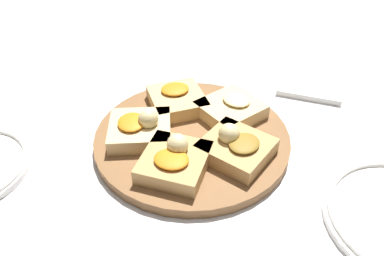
{
  "coord_description": "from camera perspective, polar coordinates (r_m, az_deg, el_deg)",
  "views": [
    {
      "loc": [
        -0.11,
        0.47,
        0.41
      ],
      "look_at": [
        0.0,
        0.0,
        0.03
      ],
      "focal_mm": 35.0,
      "sensor_mm": 36.0,
      "label": 1
    }
  ],
  "objects": [
    {
      "name": "focaccia_slice_2",
      "position": [
        0.66,
        5.96,
        2.92
      ],
      "size": [
        0.14,
        0.14,
        0.03
      ],
      "color": "#E5C689",
      "rests_on": "serving_board"
    },
    {
      "name": "focaccia_slice_4",
      "position": [
        0.62,
        -7.86,
        -0.02
      ],
      "size": [
        0.12,
        0.12,
        0.05
      ],
      "color": "#E5C689",
      "rests_on": "serving_board"
    },
    {
      "name": "ground_plane",
      "position": [
        0.64,
        -0.0,
        -2.11
      ],
      "size": [
        3.0,
        3.0,
        0.0
      ],
      "primitive_type": "plane",
      "color": "white"
    },
    {
      "name": "focaccia_slice_0",
      "position": [
        0.55,
        -2.64,
        -4.86
      ],
      "size": [
        0.1,
        0.11,
        0.05
      ],
      "color": "tan",
      "rests_on": "serving_board"
    },
    {
      "name": "focaccia_slice_3",
      "position": [
        0.68,
        -2.3,
        4.36
      ],
      "size": [
        0.13,
        0.13,
        0.03
      ],
      "color": "#DBB775",
      "rests_on": "serving_board"
    },
    {
      "name": "focaccia_slice_1",
      "position": [
        0.58,
        6.71,
        -2.8
      ],
      "size": [
        0.13,
        0.13,
        0.05
      ],
      "color": "tan",
      "rests_on": "serving_board"
    },
    {
      "name": "serving_board",
      "position": [
        0.63,
        -0.0,
        -1.52
      ],
      "size": [
        0.33,
        0.33,
        0.02
      ],
      "primitive_type": "cylinder",
      "color": "brown",
      "rests_on": "ground_plane"
    },
    {
      "name": "napkin_stack",
      "position": [
        0.81,
        17.55,
        6.28
      ],
      "size": [
        0.13,
        0.12,
        0.01
      ],
      "primitive_type": "cube",
      "rotation": [
        0.0,
        0.0,
        -0.09
      ],
      "color": "white",
      "rests_on": "ground_plane"
    }
  ]
}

